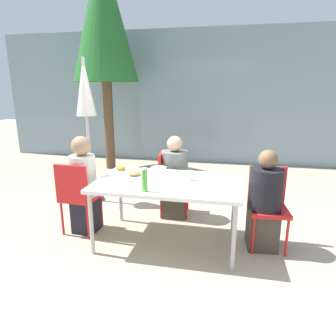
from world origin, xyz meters
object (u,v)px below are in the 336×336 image
Objects in this scene: chair_far at (169,178)px; person_far at (175,180)px; bottle at (145,180)px; person_left at (84,187)px; chair_left at (77,193)px; person_right at (264,204)px; salad_bowl at (158,169)px; tree_behind_left at (103,16)px; drinking_cup at (189,175)px; chair_right at (268,201)px; closed_umbrella at (86,99)px.

person_far is (0.08, -0.04, 0.00)m from chair_far.
bottle reaches higher than chair_far.
person_left is at bearing -60.00° from person_far.
person_left reaches higher than chair_left.
person_right is 1.28m from person_far.
person_far is 0.46m from salad_bowl.
person_right is at bearing 4.03° from person_left.
person_left reaches higher than bottle.
person_right reaches higher than chair_far.
person_left is 1.02m from bottle.
person_right is 1.28m from salad_bowl.
drinking_cup is at bearing -53.29° from tree_behind_left.
person_right is 0.25× the size of tree_behind_left.
chair_left is 2.13m from person_right.
tree_behind_left is at bearing 108.47° from chair_left.
chair_right is 3.66× the size of bottle.
chair_left is at bearing -174.66° from drinking_cup.
chair_right is 2.87m from closed_umbrella.
tree_behind_left reaches higher than closed_umbrella.
person_right is 1.25× the size of chair_far.
chair_far is at bearing 42.16° from person_left.
chair_right is 4.51× the size of salad_bowl.
salad_bowl is (-1.28, 0.18, 0.23)m from chair_right.
person_left reaches higher than drinking_cup.
drinking_cup is at bearing 8.21° from chair_left.
chair_right is 0.79× the size of person_far.
closed_umbrella is at bearing -106.87° from chair_far.
closed_umbrella is (-1.30, 0.27, 1.04)m from chair_far.
tree_behind_left is at bearing 117.94° from bottle.
chair_left is 0.74× the size of person_left.
chair_far is (0.89, 0.73, -0.06)m from person_left.
chair_left is at bearing -58.55° from person_far.
chair_far is 0.41× the size of closed_umbrella.
salad_bowl is (-0.05, -0.42, 0.23)m from chair_far.
chair_far is at bearing -35.11° from person_right.
drinking_cup is at bearing 18.73° from person_far.
closed_umbrella is 8.90× the size of bottle.
person_far is at bearing 113.85° from drinking_cup.
closed_umbrella is 10.99× the size of salad_bowl.
bottle is 1.23× the size of salad_bowl.
person_left is at bearing -73.04° from tree_behind_left.
person_far is at bearing 57.99° from chair_far.
chair_far is 1.68m from closed_umbrella.
person_right is (-0.04, -0.08, -0.00)m from chair_right.
person_right is at bearing 6.08° from chair_left.
person_left is 2.08m from person_right.
bottle is (-0.09, -1.11, 0.32)m from person_far.
closed_umbrella reaches higher than bottle.
drinking_cup is (1.25, 0.04, 0.20)m from person_left.
person_far is 10.82× the size of drinking_cup.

